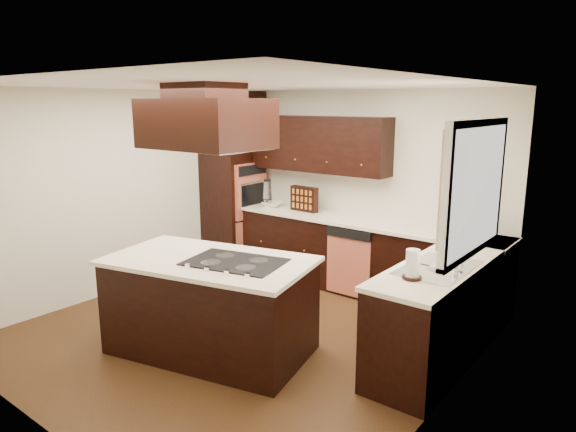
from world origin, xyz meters
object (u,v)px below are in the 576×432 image
object	(u,v)px
oven_column	(234,192)
island	(211,307)
spice_rack	(304,199)
range_hood	(205,124)

from	to	relation	value
oven_column	island	xyz separation A→B (m)	(1.79, -2.19, -0.62)
oven_column	spice_rack	distance (m)	1.22
range_hood	spice_rack	world-z (taller)	range_hood
oven_column	spice_rack	bearing A→B (deg)	4.57
range_hood	spice_rack	size ratio (longest dim) A/B	2.64
oven_column	spice_rack	xyz separation A→B (m)	(1.21, 0.10, 0.03)
island	spice_rack	bearing A→B (deg)	91.06
island	spice_rack	world-z (taller)	spice_rack
oven_column	island	distance (m)	2.90
island	range_hood	distance (m)	1.72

